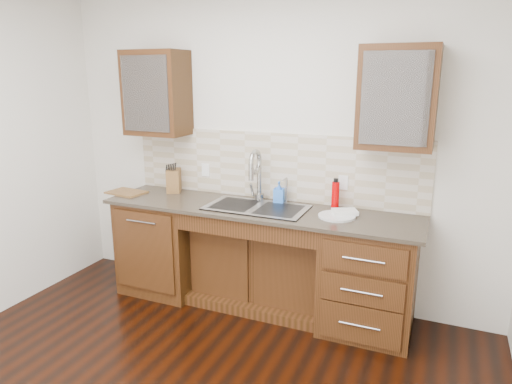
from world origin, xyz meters
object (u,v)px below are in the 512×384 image
at_px(water_bottle, 335,196).
at_px(soap_bottle, 279,192).
at_px(plate, 337,216).
at_px(knife_block, 174,180).
at_px(cutting_board, 126,192).

bearing_deg(water_bottle, soap_bottle, -179.65).
xyz_separation_m(plate, knife_block, (-1.61, 0.19, 0.10)).
height_order(soap_bottle, plate, soap_bottle).
xyz_separation_m(water_bottle, cutting_board, (-1.93, -0.24, -0.11)).
relative_size(plate, knife_block, 1.35).
relative_size(plate, cutting_board, 0.85).
xyz_separation_m(soap_bottle, plate, (0.55, -0.20, -0.09)).
relative_size(soap_bottle, plate, 0.66).
relative_size(water_bottle, plate, 0.80).
relative_size(water_bottle, knife_block, 1.08).
distance_m(soap_bottle, plate, 0.60).
bearing_deg(knife_block, plate, -31.69).
relative_size(soap_bottle, knife_block, 0.89).
height_order(water_bottle, cutting_board, water_bottle).
distance_m(soap_bottle, cutting_board, 1.46).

